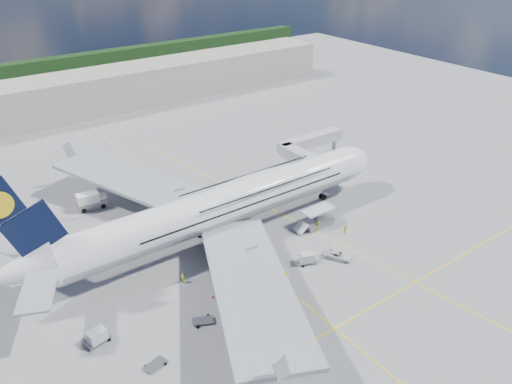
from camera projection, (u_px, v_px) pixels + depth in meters
ground at (255, 262)px, 87.33m from camera, size 300.00×300.00×0.00m
taxi_line_main at (255, 262)px, 87.33m from camera, size 0.25×220.00×0.01m
taxi_line_cross at (335, 328)px, 73.04m from camera, size 120.00×0.25×0.01m
taxi_line_diag at (282, 214)px, 101.68m from camera, size 14.16×99.06×0.01m
airliner at (225, 205)px, 91.35m from camera, size 77.26×79.15×23.71m
jet_bridge at (307, 148)px, 114.39m from camera, size 18.80×12.10×8.50m
cargo_loader at (316, 220)px, 97.47m from camera, size 8.53×3.20×3.67m
terminal at (74, 96)px, 152.35m from camera, size 180.00×16.00×12.00m
tree_line at (136, 56)px, 206.04m from camera, size 160.00×6.00×8.00m
dolly_row_a at (155, 364)px, 66.66m from camera, size 3.22×2.26×0.43m
dolly_row_b at (203, 321)px, 73.99m from camera, size 3.52×2.81×0.46m
dolly_row_c at (244, 324)px, 72.14m from camera, size 3.39×1.82×2.14m
dolly_back at (97, 336)px, 70.03m from camera, size 3.73×2.48×2.17m
dolly_nose_far at (307, 258)px, 86.61m from camera, size 3.58×2.67×2.02m
dolly_nose_near at (262, 245)px, 91.52m from camera, size 3.32×2.02×0.46m
baggage_tug at (231, 275)px, 82.97m from camera, size 3.13×2.21×1.78m
catering_truck_inner at (181, 213)px, 98.84m from camera, size 6.55×4.68×3.60m
catering_truck_outer at (92, 201)px, 103.14m from camera, size 6.28×2.93×3.63m
service_van at (338, 255)px, 88.08m from camera, size 4.53×5.38×1.37m
crew_nose at (316, 209)px, 101.95m from camera, size 0.68×0.61×1.56m
crew_loader at (345, 230)px, 94.73m from camera, size 1.21×1.11×2.01m
crew_wing at (183, 278)px, 81.98m from camera, size 0.48×1.05×1.76m
crew_van at (319, 226)px, 96.21m from camera, size 0.79×1.02×1.83m
crew_tug at (287, 275)px, 82.74m from camera, size 1.19×0.87×1.65m
cone_nose at (318, 180)px, 114.58m from camera, size 0.47×0.47×0.60m
cone_wing_left_inner at (177, 211)px, 102.56m from camera, size 0.38×0.38×0.48m
cone_wing_left_outer at (146, 194)px, 108.95m from camera, size 0.42×0.42×0.54m
cone_wing_right_inner at (213, 297)px, 78.90m from camera, size 0.40×0.40×0.51m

